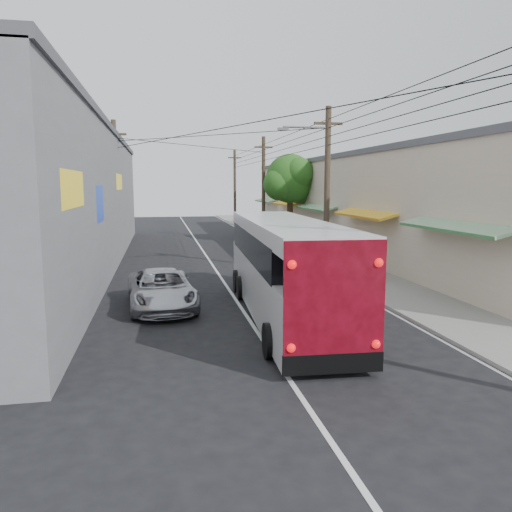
{
  "coord_description": "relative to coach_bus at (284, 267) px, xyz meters",
  "views": [
    {
      "loc": [
        -2.74,
        -10.12,
        4.3
      ],
      "look_at": [
        0.89,
        8.73,
        1.58
      ],
      "focal_mm": 35.0,
      "sensor_mm": 36.0,
      "label": 1
    }
  ],
  "objects": [
    {
      "name": "ground",
      "position": [
        -1.2,
        -5.48,
        -1.65
      ],
      "size": [
        120.0,
        120.0,
        0.0
      ],
      "primitive_type": "plane",
      "color": "black",
      "rests_on": "ground"
    },
    {
      "name": "parked_suv",
      "position": [
        2.6,
        7.52,
        -0.92
      ],
      "size": [
        2.14,
        5.08,
        1.46
      ],
      "primitive_type": "imported",
      "rotation": [
        0.0,
        0.0,
        -0.02
      ],
      "color": "#A9AAB1",
      "rests_on": "ground"
    },
    {
      "name": "jeepney",
      "position": [
        -3.96,
        1.93,
        -0.98
      ],
      "size": [
        2.59,
        4.99,
        1.34
      ],
      "primitive_type": "imported",
      "rotation": [
        0.0,
        0.0,
        0.08
      ],
      "color": "#B1B1B8",
      "rests_on": "ground"
    },
    {
      "name": "parked_car_mid",
      "position": [
        2.61,
        14.65,
        -0.92
      ],
      "size": [
        1.92,
        4.37,
        1.46
      ],
      "primitive_type": "imported",
      "rotation": [
        0.0,
        0.0,
        -0.04
      ],
      "color": "#232428",
      "rests_on": "ground"
    },
    {
      "name": "street_tree",
      "position": [
        5.67,
        20.53,
        3.02
      ],
      "size": [
        4.4,
        4.0,
        6.6
      ],
      "color": "#3F2B19",
      "rests_on": "ground"
    },
    {
      "name": "sidewalk",
      "position": [
        5.3,
        14.52,
        -1.59
      ],
      "size": [
        3.0,
        80.0,
        0.12
      ],
      "primitive_type": "cube",
      "color": "slate",
      "rests_on": "ground"
    },
    {
      "name": "pedestrian_far",
      "position": [
        5.48,
        4.77,
        -0.73
      ],
      "size": [
        0.88,
        0.75,
        1.6
      ],
      "primitive_type": "imported",
      "rotation": [
        0.0,
        0.0,
        3.35
      ],
      "color": "#8FB5D0",
      "rests_on": "sidewalk"
    },
    {
      "name": "building_left",
      "position": [
        -9.7,
        12.51,
        2.0
      ],
      "size": [
        7.2,
        36.0,
        7.25
      ],
      "color": "slate",
      "rests_on": "ground"
    },
    {
      "name": "utility_poles",
      "position": [
        1.92,
        14.84,
        2.48
      ],
      "size": [
        11.8,
        45.28,
        8.0
      ],
      "color": "#473828",
      "rests_on": "ground"
    },
    {
      "name": "building_right",
      "position": [
        9.78,
        16.52,
        1.5
      ],
      "size": [
        7.09,
        40.0,
        6.25
      ],
      "color": "beige",
      "rests_on": "ground"
    },
    {
      "name": "pedestrian_near",
      "position": [
        4.22,
        9.99,
        -0.69
      ],
      "size": [
        0.71,
        0.58,
        1.68
      ],
      "primitive_type": "imported",
      "rotation": [
        0.0,
        0.0,
        2.81
      ],
      "color": "#C86A85",
      "rests_on": "sidewalk"
    },
    {
      "name": "coach_bus",
      "position": [
        0.0,
        0.0,
        0.0
      ],
      "size": [
        3.0,
        11.19,
        3.19
      ],
      "rotation": [
        0.0,
        0.0,
        -0.05
      ],
      "color": "silver",
      "rests_on": "ground"
    },
    {
      "name": "parked_car_far",
      "position": [
        3.4,
        25.14,
        -0.94
      ],
      "size": [
        2.01,
        4.46,
        1.42
      ],
      "primitive_type": "imported",
      "rotation": [
        0.0,
        0.0,
        0.12
      ],
      "color": "black",
      "rests_on": "ground"
    }
  ]
}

